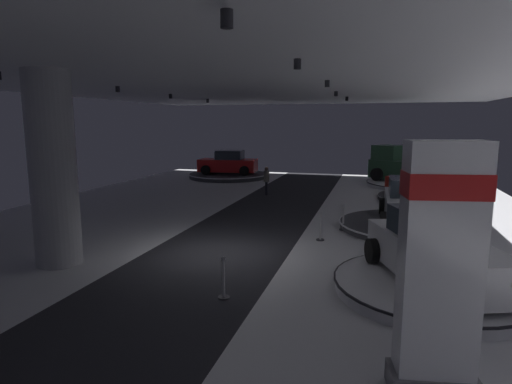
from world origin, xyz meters
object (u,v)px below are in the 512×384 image
column_left (53,170)px  display_platform_deep_left (228,175)px  display_car_deep_left (228,163)px  display_platform_deep_right (412,184)px  pickup_truck_deep_right (408,167)px  display_car_mid_right (410,203)px  display_platform_far_right (428,198)px  brand_sign_pylon (439,268)px  display_car_near_right (434,250)px  visitor_walking_near (266,179)px  display_car_far_right (430,182)px  display_platform_near_right (433,287)px  display_platform_mid_right (409,226)px

column_left → display_platform_deep_left: size_ratio=0.95×
display_car_deep_left → display_platform_deep_right: bearing=-3.7°
display_car_deep_left → pickup_truck_deep_right: size_ratio=0.79×
display_car_mid_right → display_platform_far_right: display_car_mid_right is taller
brand_sign_pylon → display_car_near_right: size_ratio=0.84×
column_left → display_car_near_right: 10.36m
display_platform_deep_left → display_car_deep_left: display_car_deep_left is taller
brand_sign_pylon → display_platform_far_right: bearing=84.2°
display_platform_deep_right → visitor_walking_near: (-8.19, -5.73, 0.76)m
display_platform_deep_right → visitor_walking_near: 10.02m
display_platform_far_right → pickup_truck_deep_right: size_ratio=0.93×
display_platform_deep_right → pickup_truck_deep_right: pickup_truck_deep_right is taller
column_left → brand_sign_pylon: size_ratio=1.44×
display_car_far_right → display_car_deep_left: bearing=155.5°
display_platform_near_right → display_car_deep_left: bearing=121.9°
display_platform_deep_left → display_car_deep_left: size_ratio=1.33×
display_car_far_right → display_platform_deep_right: (-0.46, 5.21, -0.86)m
display_car_mid_right → display_car_far_right: display_car_mid_right is taller
display_platform_deep_left → display_car_near_right: size_ratio=1.27×
display_platform_far_right → display_platform_deep_right: bearing=94.8°
pickup_truck_deep_right → display_platform_near_right: pickup_truck_deep_right is taller
display_platform_far_right → display_platform_deep_right: 5.25m
brand_sign_pylon → display_platform_deep_right: brand_sign_pylon is taller
display_car_near_right → display_car_far_right: bearing=84.3°
display_platform_far_right → pickup_truck_deep_right: pickup_truck_deep_right is taller
display_car_deep_left → column_left: bearing=-85.0°
display_platform_far_right → display_car_far_right: 0.87m
display_platform_near_right → display_car_mid_right: bearing=91.0°
display_platform_mid_right → display_platform_deep_left: size_ratio=0.92×
visitor_walking_near → display_platform_near_right: bearing=-59.8°
display_platform_far_right → display_car_deep_left: display_car_deep_left is taller
brand_sign_pylon → display_platform_deep_right: 22.57m
column_left → display_car_far_right: (11.50, 13.69, -1.74)m
brand_sign_pylon → display_platform_deep_left: size_ratio=0.66×
display_car_far_right → display_platform_deep_right: size_ratio=0.78×
display_platform_deep_right → pickup_truck_deep_right: bearing=145.4°
display_platform_deep_left → pickup_truck_deep_right: 12.60m
display_platform_deep_left → visitor_walking_near: bearing=-54.8°
display_platform_far_right → display_platform_deep_left: 14.56m
display_platform_mid_right → display_platform_far_right: 6.81m
display_platform_mid_right → display_platform_near_right: bearing=-89.0°
brand_sign_pylon → display_car_mid_right: brand_sign_pylon is taller
display_car_near_right → visitor_walking_near: bearing=120.2°
display_platform_mid_right → pickup_truck_deep_right: (0.68, 12.08, 1.05)m
display_car_mid_right → display_platform_deep_right: size_ratio=0.75×
display_platform_mid_right → pickup_truck_deep_right: size_ratio=0.96×
display_platform_far_right → display_platform_near_right: size_ratio=1.10×
display_car_mid_right → visitor_walking_near: display_car_mid_right is taller
display_car_deep_left → display_car_near_right: 22.57m
display_platform_deep_left → display_platform_near_right: bearing=-58.0°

